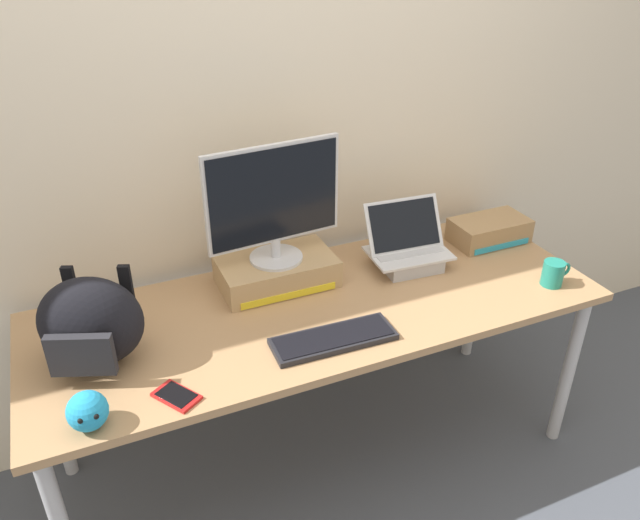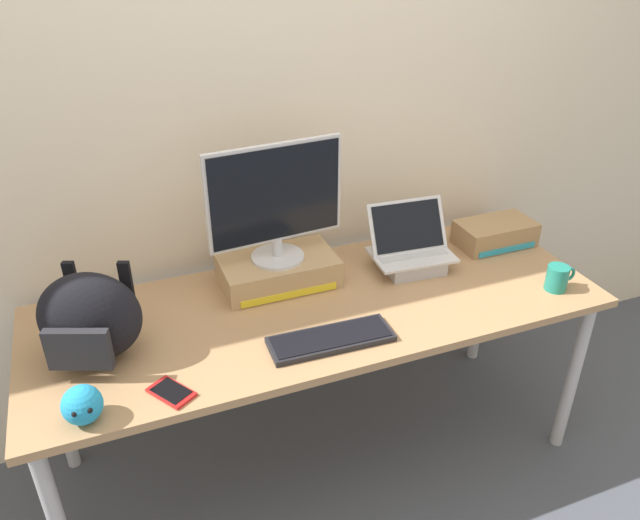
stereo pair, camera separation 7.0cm
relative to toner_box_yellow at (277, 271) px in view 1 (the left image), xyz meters
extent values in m
plane|color=#474C56|center=(0.09, -0.19, -0.80)|extent=(20.00, 20.00, 0.00)
cube|color=beige|center=(0.09, 0.28, 0.50)|extent=(7.00, 0.10, 2.60)
cube|color=#A87F56|center=(0.09, -0.19, -0.07)|extent=(2.04, 0.75, 0.03)
cylinder|color=#B2B2B7|center=(1.05, -0.51, -0.44)|extent=(0.05, 0.05, 0.72)
cylinder|color=#B2B2B7|center=(-0.87, 0.12, -0.44)|extent=(0.05, 0.05, 0.72)
cylinder|color=#B2B2B7|center=(1.05, 0.12, -0.44)|extent=(0.05, 0.05, 0.72)
cube|color=tan|center=(0.00, 0.00, 0.00)|extent=(0.43, 0.25, 0.11)
cube|color=yellow|center=(0.00, -0.13, -0.03)|extent=(0.36, 0.00, 0.03)
cylinder|color=silver|center=(0.00, 0.00, 0.06)|extent=(0.20, 0.20, 0.01)
cylinder|color=silver|center=(0.00, 0.00, 0.10)|extent=(0.04, 0.04, 0.08)
cube|color=silver|center=(0.00, 0.00, 0.31)|extent=(0.51, 0.06, 0.36)
cube|color=black|center=(0.00, -0.01, 0.31)|extent=(0.48, 0.05, 0.34)
cube|color=#ADADB2|center=(0.52, -0.09, -0.03)|extent=(0.23, 0.22, 0.05)
cube|color=silver|center=(0.52, -0.09, 0.01)|extent=(0.33, 0.23, 0.01)
cube|color=#B7B7BC|center=(0.52, -0.07, 0.01)|extent=(0.28, 0.14, 0.00)
cube|color=silver|center=(0.52, -0.03, 0.10)|extent=(0.32, 0.13, 0.19)
cube|color=black|center=(0.52, -0.03, 0.11)|extent=(0.29, 0.11, 0.16)
cube|color=black|center=(0.04, -0.41, -0.04)|extent=(0.41, 0.16, 0.02)
cube|color=black|center=(0.04, -0.41, -0.03)|extent=(0.39, 0.13, 0.00)
ellipsoid|color=black|center=(-0.67, -0.21, 0.09)|extent=(0.37, 0.31, 0.30)
cube|color=#232328|center=(-0.71, -0.32, 0.07)|extent=(0.19, 0.10, 0.13)
cube|color=black|center=(-0.71, -0.07, 0.11)|extent=(0.04, 0.03, 0.22)
cube|color=black|center=(-0.55, -0.13, 0.11)|extent=(0.04, 0.03, 0.22)
cylinder|color=#1E7F70|center=(0.94, -0.42, 0.00)|extent=(0.08, 0.08, 0.10)
torus|color=#1E7F70|center=(1.00, -0.42, 0.00)|extent=(0.06, 0.01, 0.06)
cube|color=red|center=(-0.48, -0.47, -0.05)|extent=(0.14, 0.16, 0.01)
cube|color=black|center=(-0.48, -0.47, -0.04)|extent=(0.12, 0.13, 0.00)
sphere|color=#2393CC|center=(-0.72, -0.49, 0.00)|extent=(0.11, 0.11, 0.11)
sphere|color=black|center=(-0.74, -0.54, 0.02)|extent=(0.02, 0.02, 0.02)
sphere|color=black|center=(-0.70, -0.54, 0.02)|extent=(0.02, 0.02, 0.02)
cube|color=#9E7A51|center=(0.94, -0.04, 0.00)|extent=(0.32, 0.18, 0.10)
cube|color=#2899BC|center=(0.94, -0.13, -0.04)|extent=(0.27, 0.00, 0.02)
camera|label=1|loc=(-0.65, -1.88, 1.17)|focal=34.53mm
camera|label=2|loc=(-0.58, -1.90, 1.17)|focal=34.53mm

